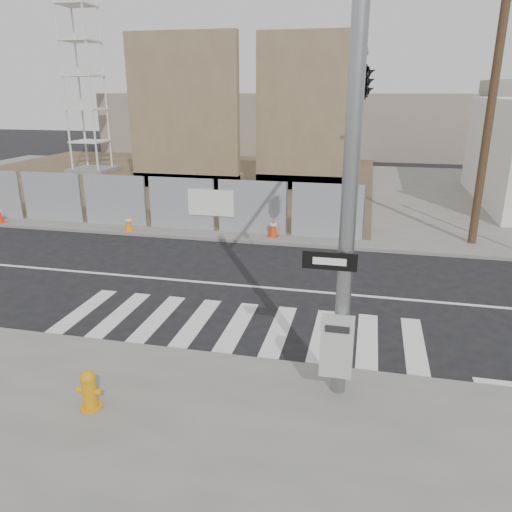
% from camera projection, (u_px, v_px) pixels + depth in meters
% --- Properties ---
extents(ground, '(100.00, 100.00, 0.00)m').
position_uv_depth(ground, '(260.00, 287.00, 14.04)').
color(ground, black).
rests_on(ground, ground).
extents(sidewalk_far, '(50.00, 20.00, 0.12)m').
position_uv_depth(sidewalk_far, '(315.00, 191.00, 26.97)').
color(sidewalk_far, slate).
rests_on(sidewalk_far, ground).
extents(signal_pole, '(0.96, 5.87, 7.00)m').
position_uv_depth(signal_pole, '(359.00, 116.00, 10.11)').
color(signal_pole, gray).
rests_on(signal_pole, sidewalk_near).
extents(chain_link_fence, '(24.60, 0.04, 2.00)m').
position_uv_depth(chain_link_fence, '(48.00, 197.00, 20.41)').
color(chain_link_fence, gray).
rests_on(chain_link_fence, sidewalk_far).
extents(concrete_wall_left, '(6.00, 1.30, 8.00)m').
position_uv_depth(concrete_wall_left, '(185.00, 127.00, 26.54)').
color(concrete_wall_left, brown).
rests_on(concrete_wall_left, sidewalk_far).
extents(concrete_wall_right, '(5.50, 1.30, 8.00)m').
position_uv_depth(concrete_wall_right, '(308.00, 128.00, 26.10)').
color(concrete_wall_right, brown).
rests_on(concrete_wall_right, sidewalk_far).
extents(crane_tower, '(2.60, 2.60, 18.15)m').
position_uv_depth(crane_tower, '(78.00, 24.00, 30.06)').
color(crane_tower, slate).
rests_on(crane_tower, sidewalk_far).
extents(utility_pole_right, '(1.60, 0.28, 10.00)m').
position_uv_depth(utility_pole_right, '(493.00, 92.00, 16.11)').
color(utility_pole_right, '#4E3524').
rests_on(utility_pole_right, sidewalk_far).
extents(fire_hydrant, '(0.44, 0.42, 0.72)m').
position_uv_depth(fire_hydrant, '(89.00, 390.00, 8.40)').
color(fire_hydrant, orange).
rests_on(fire_hydrant, sidewalk_near).
extents(traffic_cone_c, '(0.42, 0.42, 0.67)m').
position_uv_depth(traffic_cone_c, '(129.00, 223.00, 19.08)').
color(traffic_cone_c, orange).
rests_on(traffic_cone_c, sidewalk_far).
extents(traffic_cone_d, '(0.40, 0.40, 0.72)m').
position_uv_depth(traffic_cone_d, '(273.00, 227.00, 18.37)').
color(traffic_cone_d, red).
rests_on(traffic_cone_d, sidewalk_far).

